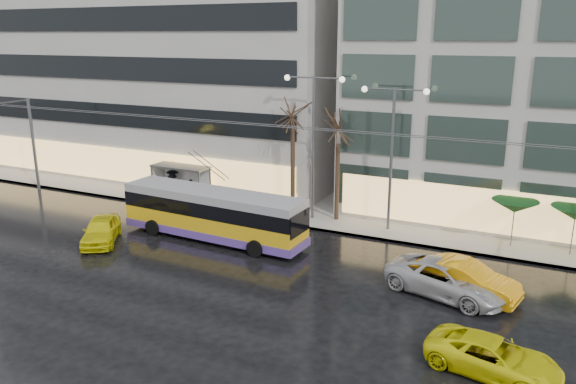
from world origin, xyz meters
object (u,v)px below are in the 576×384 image
Objects in this scene: trolleybus at (213,216)px; taxi_a at (101,230)px; bus_shelter at (178,174)px; street_lamp_near at (313,128)px.

trolleybus reaches higher than taxi_a.
bus_shelter is (-6.53, 5.59, 0.53)m from trolleybus.
bus_shelter is at bearing 64.23° from taxi_a.
street_lamp_near reaches higher than bus_shelter.
taxi_a is at bearing -83.54° from bus_shelter.
trolleybus is at bearing -40.56° from bus_shelter.
bus_shelter is at bearing 139.44° from trolleybus.
street_lamp_near reaches higher than taxi_a.
taxi_a is at bearing -136.34° from street_lamp_near.
street_lamp_near is at bearing 55.98° from trolleybus.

